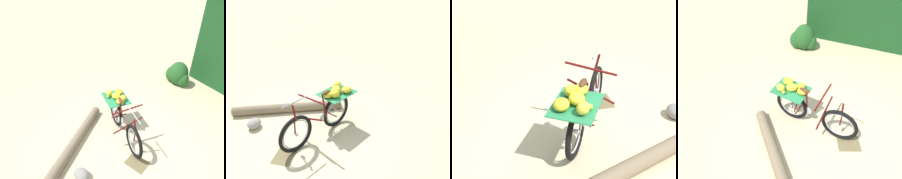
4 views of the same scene
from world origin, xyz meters
The scene contains 6 objects.
ground_plane centered at (0.00, 0.00, 0.00)m, with size 60.00×60.00×0.00m, color beige.
foliage_hedge centered at (1.93, 3.62, 1.37)m, with size 4.16×0.90×2.74m, color #19471E.
bicycle centered at (-0.33, 0.05, 0.50)m, with size 1.69×1.16×1.03m.
fallen_log centered at (-0.90, -0.97, 0.11)m, with size 0.21×0.21×2.50m, color #7F6B51.
shrub_cluster centered at (-0.29, 3.16, 0.36)m, with size 0.85×0.59×0.81m.
leaf_litter_patch centered at (0.47, -0.46, 0.00)m, with size 0.44×0.36×0.01m, color olive.
Camera 4 is at (-0.67, -2.75, 3.47)m, focal length 32.65 mm.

